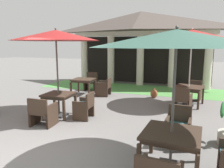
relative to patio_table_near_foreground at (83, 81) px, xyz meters
The scene contains 18 objects.
ground_plane 5.87m from the patio_table_near_foreground, 70.76° to the right, with size 60.00×60.00×0.00m, color slate.
background_pavilion 4.72m from the patio_table_near_foreground, 61.07° to the left, with size 8.42×2.76×4.15m.
lawn_strip 2.97m from the patio_table_near_foreground, 48.50° to the left, with size 10.22×2.63×0.01m, color #519347.
patio_table_near_foreground is the anchor object (origin of this frame).
patio_chair_near_foreground_east 1.05m from the patio_table_near_foreground, ahead, with size 0.65×0.68×0.81m.
patio_chair_near_foreground_north 1.05m from the patio_table_near_foreground, 95.74° to the left, with size 0.65×0.58×0.92m.
patio_table_mid_left 4.70m from the patio_table_near_foreground, ahead, with size 1.16×1.16×0.74m.
patio_umbrella_mid_left 5.12m from the patio_table_near_foreground, ahead, with size 2.55×2.55×2.93m.
patio_chair_mid_left_north 4.94m from the patio_table_near_foreground, ahead, with size 0.68×0.65×0.81m.
patio_chair_mid_left_south 4.66m from the patio_table_near_foreground, 14.61° to the right, with size 0.67×0.60×0.88m.
patio_table_mid_right 6.80m from the patio_table_near_foreground, 48.56° to the right, with size 1.07×1.07×0.74m.
patio_umbrella_mid_right 7.02m from the patio_table_near_foreground, 48.56° to the right, with size 2.96×2.96×2.63m.
patio_chair_mid_right_north 6.08m from the patio_table_near_foreground, 41.39° to the right, with size 0.57×0.56×0.92m.
patio_table_far_back 3.23m from the patio_table_near_foreground, 76.61° to the right, with size 0.94×0.94×0.76m.
patio_umbrella_far_back 3.76m from the patio_table_near_foreground, 76.61° to the right, with size 2.73×2.73×2.83m.
patio_chair_far_back_east 3.50m from the patio_table_near_foreground, 61.64° to the right, with size 0.55×0.63×0.84m.
patio_chair_far_back_south 4.14m from the patio_table_near_foreground, 78.63° to the right, with size 0.67×0.63×0.84m.
terracotta_urn 3.32m from the patio_table_near_foreground, ahead, with size 0.31×0.31×0.45m.
Camera 1 is at (2.86, -3.50, 2.30)m, focal length 34.95 mm.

